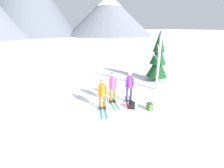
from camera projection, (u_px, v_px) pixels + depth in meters
The scene contains 9 objects.
ground_plane at pixel (112, 104), 8.71m from camera, with size 400.00×400.00×0.00m, color white.
skier_in_orange at pixel (102, 93), 7.95m from camera, with size 0.80×1.80×1.63m.
skier_in_pink at pixel (112, 86), 8.61m from camera, with size 0.60×1.64×1.77m.
skier_in_purple at pixel (129, 85), 8.68m from camera, with size 0.95×1.63×1.80m.
pine_tree_near at pixel (158, 59), 11.99m from camera, with size 1.58×1.58×3.83m.
birch_tree_tall at pixel (158, 63), 10.16m from camera, with size 0.60×0.82×3.64m.
backpack_on_snow_front at pixel (150, 106), 8.09m from camera, with size 0.27×0.34×0.38m.
backpack_on_snow_beside at pixel (132, 105), 8.23m from camera, with size 0.40×0.39×0.38m.
mountain_ridge_distant at pixel (37, 7), 64.34m from camera, with size 91.61×48.52×29.30m.
Camera 1 is at (-3.19, -7.12, 4.04)m, focal length 25.39 mm.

